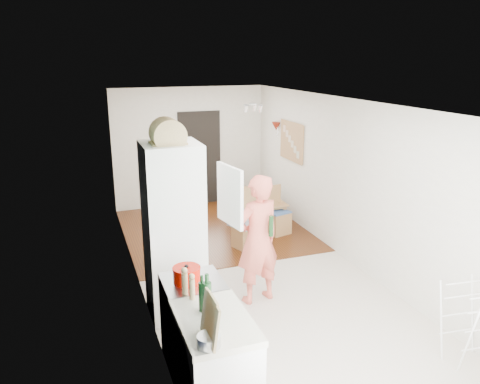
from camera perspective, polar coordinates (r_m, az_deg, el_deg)
room_shell at (r=6.66m, az=1.18°, el=0.16°), size 3.20×7.00×2.50m
floor at (r=7.11m, az=1.12°, el=-9.57°), size 3.20×7.00×0.01m
wood_floor_overlay at (r=8.72m, az=-3.24°, el=-4.54°), size 3.20×3.30×0.01m
sage_wall_panel at (r=4.22m, az=-9.28°, el=-1.11°), size 0.02×3.00×1.30m
tile_splashback at (r=4.00m, az=-7.22°, el=-12.98°), size 0.02×1.90×0.50m
doorway_recess at (r=10.00m, az=-4.92°, el=4.09°), size 0.90×0.04×2.00m
base_cabinet at (r=4.45m, az=-3.05°, el=-20.56°), size 0.60×0.90×0.86m
worktop at (r=4.19m, az=-3.14°, el=-15.51°), size 0.62×0.92×0.06m
range_cooker at (r=5.04m, az=-5.62°, el=-15.59°), size 0.60×0.60×0.88m
cooker_top at (r=4.82m, az=-5.77°, el=-10.93°), size 0.60×0.60×0.04m
fridge_housing at (r=5.66m, az=-8.08°, el=-4.81°), size 0.66×0.66×2.15m
fridge_door at (r=5.38m, az=-1.25°, el=-0.42°), size 0.14×0.56×0.70m
fridge_interior at (r=5.58m, az=-5.16°, el=0.11°), size 0.02×0.52×0.66m
pinboard at (r=8.91m, az=6.35°, el=6.16°), size 0.03×0.90×0.70m
pinboard_frame at (r=8.90m, az=6.26°, el=6.15°), size 0.00×0.94×0.74m
wall_sconce at (r=9.44m, az=4.42°, el=8.01°), size 0.18×0.18×0.16m
person at (r=5.92m, az=2.19°, el=-4.44°), size 0.82×0.63×2.01m
dining_table at (r=9.02m, az=1.89°, el=-2.34°), size 0.72×1.26×0.44m
dining_chair at (r=8.39m, az=4.65°, el=-2.31°), size 0.44×0.44×0.86m
stool at (r=7.82m, az=0.51°, el=-5.41°), size 0.40×0.40×0.41m
grey_drape at (r=7.69m, az=0.60°, el=-3.41°), size 0.57×0.57×0.19m
drying_rack at (r=5.54m, az=26.32°, el=-14.33°), size 0.48×0.44×0.86m
bread_bin at (r=5.30m, az=-8.82°, el=6.93°), size 0.47×0.45×0.20m
red_casserole at (r=4.75m, az=-6.52°, el=-10.01°), size 0.32×0.32×0.16m
steel_pan at (r=3.81m, az=-3.83°, el=-17.66°), size 0.20×0.20×0.09m
held_bottle at (r=5.81m, az=3.81°, el=-4.16°), size 0.06×0.06×0.27m
bottle_a at (r=4.12m, az=-4.01°, el=-13.01°), size 0.08×0.08×0.33m
bottle_b at (r=4.22m, az=-4.64°, el=-12.62°), size 0.07×0.07×0.28m
bottle_c at (r=3.95m, az=-3.65°, el=-15.25°), size 0.10×0.10×0.22m
pepper_mill_front at (r=4.53m, az=-6.75°, el=-11.03°), size 0.06×0.06×0.21m
pepper_mill_back at (r=4.44m, az=-5.86°, el=-11.70°), size 0.06×0.06×0.20m
chopping_boards at (r=3.78m, az=-3.65°, el=-15.32°), size 0.13×0.29×0.39m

